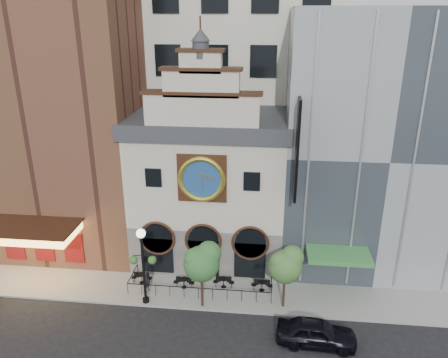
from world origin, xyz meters
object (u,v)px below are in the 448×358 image
at_px(tree_left, 202,261).
at_px(tree_right, 286,264).
at_px(bistro_1, 184,282).
at_px(pedestrian, 147,282).
at_px(car_right, 316,333).
at_px(lamppost, 143,258).
at_px(bistro_2, 224,282).
at_px(bistro_0, 142,278).
at_px(bistro_3, 262,285).

xyz_separation_m(tree_left, tree_right, (5.73, 0.58, -0.22)).
bearing_deg(bistro_1, tree_right, -10.77).
relative_size(bistro_1, tree_right, 0.34).
bearing_deg(tree_left, pedestrian, 163.73).
bearing_deg(car_right, lamppost, 79.59).
xyz_separation_m(bistro_2, pedestrian, (-5.65, -1.09, 0.31)).
xyz_separation_m(bistro_1, bistro_2, (2.99, 0.37, 0.00)).
bearing_deg(bistro_2, tree_left, -117.26).
height_order(bistro_0, lamppost, lamppost).
bearing_deg(bistro_1, bistro_0, 175.34).
bearing_deg(pedestrian, tree_left, -87.62).
relative_size(car_right, tree_right, 1.07).
distance_m(bistro_3, car_right, 6.28).
xyz_separation_m(car_right, lamppost, (-11.86, 2.87, 2.94)).
bearing_deg(car_right, pedestrian, 74.08).
height_order(lamppost, tree_left, lamppost).
distance_m(bistro_0, tree_left, 6.46).
bearing_deg(bistro_3, bistro_1, -177.47).
bearing_deg(pedestrian, bistro_0, 54.17).
xyz_separation_m(bistro_1, car_right, (9.46, -4.91, 0.24)).
bearing_deg(tree_right, bistro_1, 169.23).
bearing_deg(bistro_3, tree_left, -151.31).
bearing_deg(tree_right, lamppost, -176.45).
height_order(lamppost, tree_right, lamppost).
height_order(bistro_0, bistro_3, same).
relative_size(lamppost, tree_left, 1.18).
distance_m(bistro_1, bistro_2, 3.02).
relative_size(bistro_0, lamppost, 0.27).
relative_size(bistro_0, pedestrian, 1.02).
distance_m(bistro_3, tree_right, 3.78).
height_order(bistro_3, pedestrian, pedestrian).
distance_m(bistro_2, car_right, 8.35).
relative_size(bistro_0, car_right, 0.31).
height_order(bistro_2, tree_left, tree_left).
bearing_deg(lamppost, bistro_1, 33.96).
distance_m(bistro_2, bistro_3, 2.92).
xyz_separation_m(bistro_1, bistro_3, (5.91, 0.26, 0.00)).
bearing_deg(tree_left, bistro_1, 131.45).
distance_m(car_right, tree_right, 4.84).
relative_size(pedestrian, lamppost, 0.26).
relative_size(bistro_1, lamppost, 0.27).
distance_m(bistro_2, tree_left, 4.17).
distance_m(bistro_1, lamppost, 4.48).
relative_size(car_right, tree_left, 1.01).
xyz_separation_m(bistro_3, tree_left, (-4.14, -2.26, 3.20)).
bearing_deg(bistro_0, car_right, -22.01).
distance_m(bistro_3, pedestrian, 8.62).
relative_size(bistro_1, bistro_3, 1.00).
height_order(bistro_3, lamppost, lamppost).
height_order(bistro_3, tree_right, tree_right).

